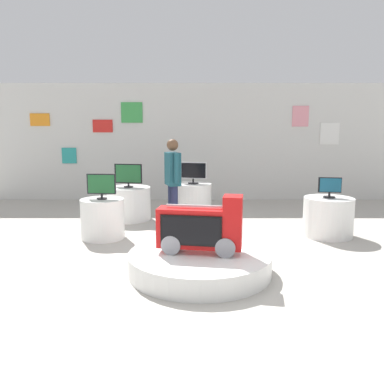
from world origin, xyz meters
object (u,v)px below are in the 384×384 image
novelty_firetruck_tv (202,230)px  display_pedestal_right_rear (130,203)px  display_pedestal_far_right (329,217)px  tv_on_center_rear (102,185)px  tv_on_far_right (330,187)px  shopper_browsing_near_truck (173,178)px  main_display_pedestal (200,262)px  tv_on_left_rear (194,172)px  display_pedestal_center_rear (103,219)px  display_pedestal_left_rear (194,199)px  tv_on_right_rear (129,174)px

novelty_firetruck_tv → display_pedestal_right_rear: novelty_firetruck_tv is taller
display_pedestal_right_rear → display_pedestal_far_right: 3.72m
tv_on_center_rear → tv_on_far_right: 3.73m
novelty_firetruck_tv → shopper_browsing_near_truck: 2.14m
main_display_pedestal → tv_on_left_rear: bearing=91.1°
tv_on_far_right → display_pedestal_center_rear: bearing=-178.0°
tv_on_center_rear → shopper_browsing_near_truck: shopper_browsing_near_truck is taller
display_pedestal_right_rear → tv_on_far_right: (3.51, -1.21, 0.50)m
display_pedestal_left_rear → tv_on_center_rear: 2.45m
main_display_pedestal → tv_on_center_rear: (-1.55, 1.55, 0.75)m
tv_on_far_right → main_display_pedestal: bearing=-142.2°
novelty_firetruck_tv → tv_on_right_rear: bearing=115.0°
main_display_pedestal → tv_on_far_right: size_ratio=4.80×
tv_on_left_rear → shopper_browsing_near_truck: (-0.36, -1.37, 0.04)m
tv_on_left_rear → tv_on_far_right: (2.24, -1.73, -0.07)m
main_display_pedestal → display_pedestal_right_rear: bearing=114.8°
display_pedestal_center_rear → novelty_firetruck_tv: bearing=-45.0°
shopper_browsing_near_truck → main_display_pedestal: bearing=-78.2°
tv_on_far_right → tv_on_left_rear: bearing=142.3°
tv_on_far_right → display_pedestal_far_right: bearing=99.7°
tv_on_left_rear → tv_on_far_right: size_ratio=1.51×
display_pedestal_left_rear → display_pedestal_right_rear: same height
tv_on_left_rear → shopper_browsing_near_truck: bearing=-104.7°
display_pedestal_center_rear → tv_on_far_right: 3.76m
tv_on_center_rear → display_pedestal_right_rear: bearing=81.1°
tv_on_center_rear → tv_on_right_rear: bearing=81.0°
display_pedestal_left_rear → shopper_browsing_near_truck: shopper_browsing_near_truck is taller
display_pedestal_left_rear → display_pedestal_right_rear: size_ratio=0.91×
shopper_browsing_near_truck → tv_on_far_right: bearing=-7.9°
main_display_pedestal → display_pedestal_center_rear: 2.21m
tv_on_center_rear → display_pedestal_right_rear: tv_on_center_rear is taller
display_pedestal_center_rear → tv_on_center_rear: tv_on_center_rear is taller
display_pedestal_right_rear → shopper_browsing_near_truck: 1.39m
tv_on_left_rear → tv_on_right_rear: 1.37m
tv_on_center_rear → tv_on_left_rear: bearing=51.5°
main_display_pedestal → display_pedestal_right_rear: size_ratio=2.07×
tv_on_far_right → tv_on_right_rear: bearing=161.0°
main_display_pedestal → display_pedestal_far_right: 2.76m
tv_on_center_rear → display_pedestal_right_rear: 1.47m
main_display_pedestal → tv_on_right_rear: (-1.34, 2.90, 0.77)m
novelty_firetruck_tv → tv_on_right_rear: (-1.36, 2.91, 0.35)m
main_display_pedestal → display_pedestal_far_right: (2.17, 1.69, 0.20)m
display_pedestal_right_rear → tv_on_right_rear: bearing=-78.4°
novelty_firetruck_tv → shopper_browsing_near_truck: shopper_browsing_near_truck is taller
display_pedestal_center_rear → tv_on_center_rear: size_ratio=1.49×
tv_on_left_rear → display_pedestal_center_rear: tv_on_left_rear is taller
tv_on_left_rear → shopper_browsing_near_truck: 1.42m
tv_on_center_rear → tv_on_right_rear: (0.21, 1.34, 0.02)m
novelty_firetruck_tv → tv_on_center_rear: size_ratio=2.25×
novelty_firetruck_tv → display_pedestal_far_right: size_ratio=1.31×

